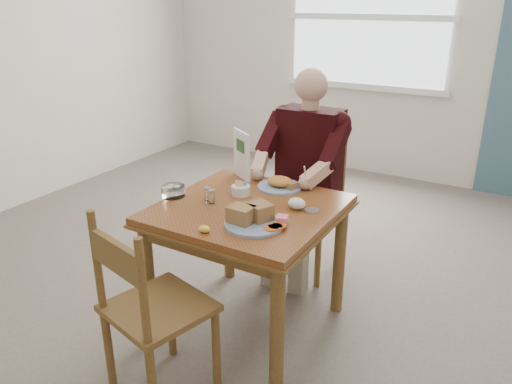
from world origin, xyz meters
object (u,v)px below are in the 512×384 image
Objects in this scene: chair_far at (309,203)px; far_plate at (281,184)px; near_plate at (254,218)px; chair_near at (150,310)px; diner at (305,160)px; table at (248,225)px.

chair_far is 2.95× the size of far_plate.
chair_far is 2.82× the size of near_plate.
chair_near is 1.07m from far_plate.
far_plate is (0.12, 1.02, 0.30)m from chair_near.
far_plate is (-0.12, 0.51, -0.01)m from near_plate.
near_plate is 0.52m from far_plate.
near_plate is (0.15, -0.89, -0.02)m from diner.
chair_far is at bearing 90.00° from table.
table is 2.85× the size of far_plate.
chair_far is 1.04m from near_plate.
diner is (0.09, 1.41, 0.33)m from chair_near.
chair_near is at bearing -93.53° from chair_far.
table is at bearing -94.98° from far_plate.
table is at bearing 127.77° from near_plate.
near_plate is (0.15, -0.98, 0.31)m from chair_far.
table is 2.73× the size of near_plate.
chair_far is at bearing 86.47° from chair_near.
near_plate is at bearing -52.23° from table.
chair_far is 1.50m from chair_near.
chair_near is 0.64m from near_plate.
chair_far is 0.69× the size of diner.
near_plate reaches higher than table.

